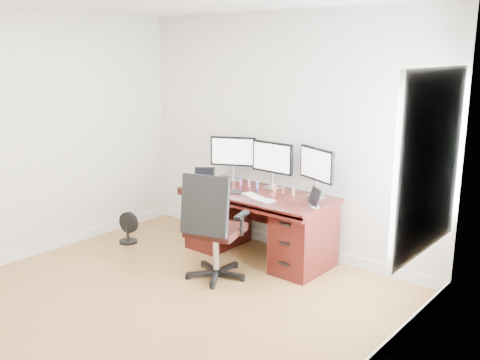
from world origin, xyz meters
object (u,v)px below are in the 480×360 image
Objects in this scene: desk at (259,222)px; office_chair at (214,245)px; monitor_center at (272,159)px; floor_fan at (128,228)px; keyboard at (253,196)px.

office_chair is at bearing -87.96° from desk.
desk is 3.09× the size of monitor_center.
desk is 4.46× the size of floor_fan.
monitor_center is (-0.00, 0.24, 0.68)m from desk.
office_chair is 2.03× the size of monitor_center.
floor_fan is at bearing 159.48° from office_chair.
keyboard is at bearing 70.80° from office_chair.
monitor_center reaches higher than office_chair.
desk reaches higher than floor_fan.
office_chair is 1.25m from monitor_center.
floor_fan is 1.37× the size of keyboard.
office_chair reaches higher than keyboard.
desk is at bearing -88.05° from monitor_center.
office_chair is at bearing -86.50° from monitor_center.
floor_fan is at bearing -155.87° from desk.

